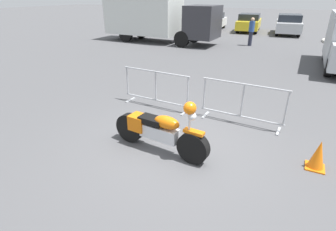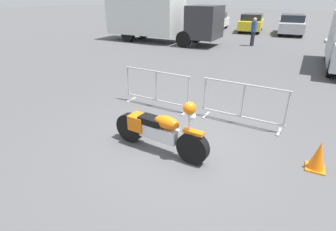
# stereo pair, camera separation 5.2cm
# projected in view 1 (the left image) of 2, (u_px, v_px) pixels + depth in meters

# --- Properties ---
(ground_plane) EXTENTS (120.00, 120.00, 0.00)m
(ground_plane) POSITION_uv_depth(u_px,v_px,m) (178.00, 149.00, 5.63)
(ground_plane) COLOR #4C4C4F
(motorcycle) EXTENTS (2.23, 0.42, 1.26)m
(motorcycle) POSITION_uv_depth(u_px,v_px,m) (159.00, 130.00, 5.37)
(motorcycle) COLOR black
(motorcycle) RESTS_ON ground
(crowd_barrier_near) EXTENTS (2.13, 0.54, 1.07)m
(crowd_barrier_near) POSITION_uv_depth(u_px,v_px,m) (156.00, 89.00, 7.51)
(crowd_barrier_near) COLOR #9EA0A5
(crowd_barrier_near) RESTS_ON ground
(crowd_barrier_far) EXTENTS (2.13, 0.54, 1.07)m
(crowd_barrier_far) POSITION_uv_depth(u_px,v_px,m) (242.00, 103.00, 6.50)
(crowd_barrier_far) COLOR #9EA0A5
(crowd_barrier_far) RESTS_ON ground
(box_truck) EXTENTS (7.75, 2.41, 2.98)m
(box_truck) POSITION_uv_depth(u_px,v_px,m) (155.00, 16.00, 17.38)
(box_truck) COLOR silver
(box_truck) RESTS_ON ground
(parked_car_blue) EXTENTS (2.03, 4.19, 1.37)m
(parked_car_blue) POSITION_uv_depth(u_px,v_px,m) (154.00, 19.00, 26.56)
(parked_car_blue) COLOR #284799
(parked_car_blue) RESTS_ON ground
(parked_car_red) EXTENTS (2.14, 4.41, 1.45)m
(parked_car_red) POSITION_uv_depth(u_px,v_px,m) (180.00, 20.00, 24.72)
(parked_car_red) COLOR #B21E19
(parked_car_red) RESTS_ON ground
(parked_car_white) EXTENTS (2.15, 4.43, 1.45)m
(parked_car_white) POSITION_uv_depth(u_px,v_px,m) (213.00, 21.00, 23.80)
(parked_car_white) COLOR white
(parked_car_white) RESTS_ON ground
(parked_car_yellow) EXTENTS (2.17, 4.47, 1.47)m
(parked_car_yellow) POSITION_uv_depth(u_px,v_px,m) (249.00, 22.00, 22.57)
(parked_car_yellow) COLOR yellow
(parked_car_yellow) RESTS_ON ground
(parked_car_silver) EXTENTS (2.26, 4.66, 1.53)m
(parked_car_silver) POSITION_uv_depth(u_px,v_px,m) (288.00, 24.00, 21.06)
(parked_car_silver) COLOR #B7BABF
(parked_car_silver) RESTS_ON ground
(pedestrian) EXTENTS (0.37, 0.37, 1.69)m
(pedestrian) POSITION_uv_depth(u_px,v_px,m) (251.00, 31.00, 16.30)
(pedestrian) COLOR #262838
(pedestrian) RESTS_ON ground
(traffic_cone) EXTENTS (0.34, 0.34, 0.59)m
(traffic_cone) POSITION_uv_depth(u_px,v_px,m) (318.00, 155.00, 4.89)
(traffic_cone) COLOR orange
(traffic_cone) RESTS_ON ground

